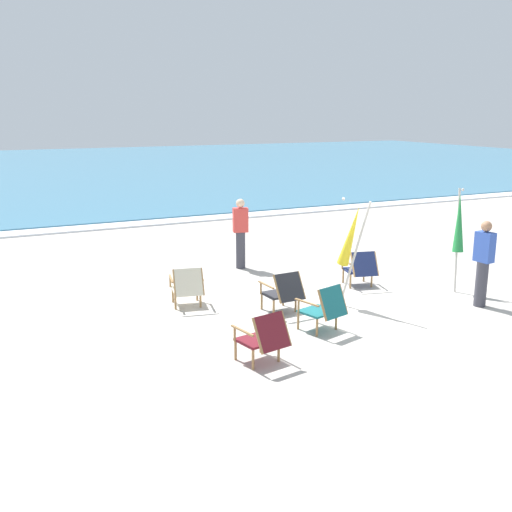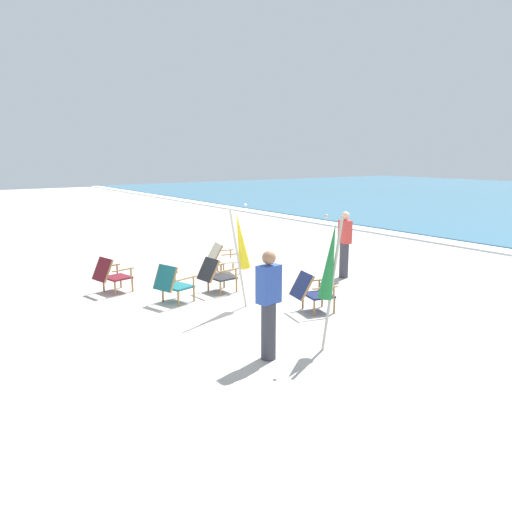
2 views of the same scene
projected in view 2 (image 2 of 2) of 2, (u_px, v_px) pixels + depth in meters
ground_plane at (243, 311)px, 9.67m from camera, size 80.00×80.00×0.00m
beach_chair_front_left at (172, 283)px, 10.06m from camera, size 0.74×0.83×0.81m
beach_chair_front_right at (216, 274)px, 10.83m from camera, size 0.63×0.79×0.78m
beach_chair_back_left at (111, 274)px, 10.83m from camera, size 0.71×0.83×0.80m
beach_chair_mid_center at (311, 291)px, 9.50m from camera, size 0.73×0.87×0.78m
beach_chair_back_right at (222, 257)px, 12.60m from camera, size 0.71×0.86×0.78m
umbrella_furled_green at (330, 263)px, 7.45m from camera, size 0.37×0.41×2.12m
umbrella_furled_yellow at (241, 241)px, 9.52m from camera, size 0.41×0.65×2.06m
person_near_chairs at (269, 304)px, 7.23m from camera, size 0.23×0.36×1.63m
person_by_waterline at (344, 244)px, 12.12m from camera, size 0.38×0.28×1.63m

